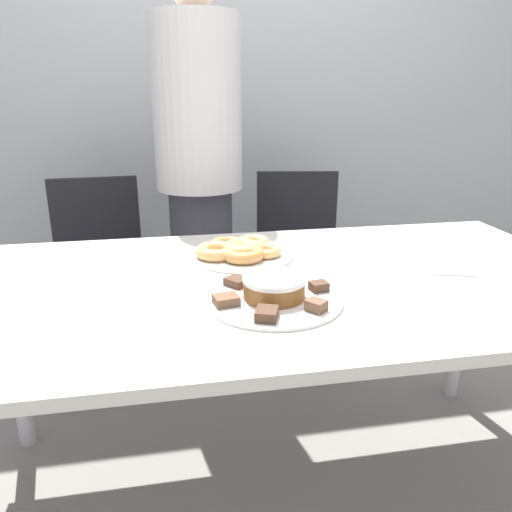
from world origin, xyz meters
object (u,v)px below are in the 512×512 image
(office_chair_left, at_px, (100,285))
(frosted_cake, at_px, (274,287))
(plate_donuts, at_px, (242,255))
(office_chair_right, at_px, (298,272))
(plate_cake, at_px, (274,299))
(napkin, at_px, (450,269))
(person_standing, at_px, (200,178))

(office_chair_left, relative_size, frosted_cake, 5.63)
(office_chair_left, bearing_deg, plate_donuts, -56.73)
(plate_donuts, bearing_deg, office_chair_left, 126.91)
(office_chair_right, relative_size, plate_donuts, 2.70)
(plate_cake, distance_m, frosted_cake, 0.03)
(frosted_cake, height_order, napkin, frosted_cake)
(napkin, bearing_deg, frosted_cake, -167.53)
(person_standing, relative_size, plate_donuts, 5.25)
(person_standing, relative_size, office_chair_left, 1.94)
(plate_cake, xyz_separation_m, frosted_cake, (0.00, 0.00, 0.03))
(plate_cake, height_order, napkin, plate_cake)
(plate_cake, distance_m, plate_donuts, 0.36)
(office_chair_right, height_order, plate_donuts, office_chair_right)
(person_standing, distance_m, frosted_cake, 1.01)
(person_standing, bearing_deg, office_chair_right, 10.34)
(office_chair_left, bearing_deg, napkin, -44.17)
(frosted_cake, distance_m, napkin, 0.57)
(plate_cake, height_order, frosted_cake, frosted_cake)
(person_standing, distance_m, office_chair_left, 0.68)
(office_chair_left, bearing_deg, plate_cake, -65.99)
(office_chair_right, bearing_deg, plate_cake, -99.39)
(office_chair_left, distance_m, frosted_cake, 1.28)
(frosted_cake, bearing_deg, person_standing, 96.03)
(person_standing, height_order, office_chair_left, person_standing)
(person_standing, height_order, office_chair_right, person_standing)
(office_chair_right, bearing_deg, person_standing, -160.53)
(plate_donuts, relative_size, frosted_cake, 2.08)
(frosted_cake, bearing_deg, office_chair_right, 71.48)
(office_chair_left, bearing_deg, frosted_cake, -65.99)
(office_chair_right, relative_size, frosted_cake, 5.63)
(plate_donuts, bearing_deg, office_chair_right, 61.78)
(person_standing, xyz_separation_m, office_chair_right, (0.47, 0.09, -0.49))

